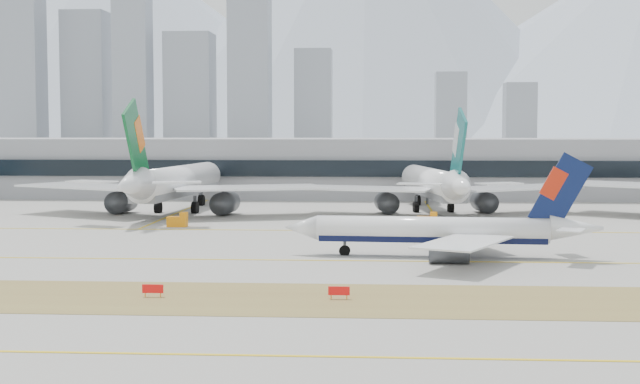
# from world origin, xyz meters

# --- Properties ---
(ground) EXTENTS (3000.00, 3000.00, 0.00)m
(ground) POSITION_xyz_m (0.00, 0.00, 0.00)
(ground) COLOR gray
(ground) RESTS_ON ground
(apron_markings) EXTENTS (360.00, 122.22, 0.06)m
(apron_markings) POSITION_xyz_m (0.00, -53.95, 0.02)
(apron_markings) COLOR olive
(apron_markings) RESTS_ON ground
(taxiing_airliner) EXTENTS (43.24, 37.50, 14.52)m
(taxiing_airliner) POSITION_xyz_m (25.02, -0.59, 3.50)
(taxiing_airliner) COLOR white
(taxiing_airliner) RESTS_ON ground
(widebody_eva) EXTENTS (65.06, 63.85, 23.26)m
(widebody_eva) POSITION_xyz_m (-25.65, 59.45, 6.18)
(widebody_eva) COLOR white
(widebody_eva) RESTS_ON ground
(widebody_cathay) EXTENTS (60.33, 59.55, 21.71)m
(widebody_cathay) POSITION_xyz_m (28.12, 64.86, 5.77)
(widebody_cathay) COLOR white
(widebody_cathay) RESTS_ON ground
(terminal) EXTENTS (280.00, 43.10, 15.00)m
(terminal) POSITION_xyz_m (0.00, 114.84, 7.50)
(terminal) COLOR gray
(terminal) RESTS_ON ground
(hold_sign_left) EXTENTS (2.20, 0.15, 1.35)m
(hold_sign_left) POSITION_xyz_m (-7.18, -32.00, 0.88)
(hold_sign_left) COLOR red
(hold_sign_left) RESTS_ON ground
(hold_sign_right) EXTENTS (2.20, 0.15, 1.35)m
(hold_sign_right) POSITION_xyz_m (12.08, -32.00, 0.88)
(hold_sign_right) COLOR red
(hold_sign_right) RESTS_ON ground
(gse_b) EXTENTS (3.55, 2.00, 2.60)m
(gse_b) POSITION_xyz_m (-19.43, 34.71, 1.05)
(gse_b) COLOR orange
(gse_b) RESTS_ON ground
(gse_c) EXTENTS (3.55, 2.00, 2.60)m
(gse_c) POSITION_xyz_m (25.18, 38.13, 1.05)
(gse_c) COLOR orange
(gse_c) RESTS_ON ground
(city_skyline) EXTENTS (342.00, 49.80, 140.00)m
(city_skyline) POSITION_xyz_m (-106.76, 453.42, 49.80)
(city_skyline) COLOR gray
(city_skyline) RESTS_ON ground
(mountain_ridge) EXTENTS (2830.00, 1120.00, 470.00)m
(mountain_ridge) POSITION_xyz_m (33.00, 1404.14, 181.85)
(mountain_ridge) COLOR #9EA8B7
(mountain_ridge) RESTS_ON ground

